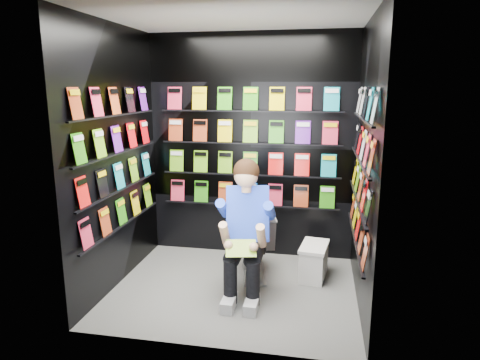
# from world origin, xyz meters

# --- Properties ---
(floor) EXTENTS (2.40, 2.40, 0.00)m
(floor) POSITION_xyz_m (0.00, 0.00, 0.00)
(floor) COLOR slate
(floor) RESTS_ON ground
(ceiling) EXTENTS (2.40, 2.40, 0.00)m
(ceiling) POSITION_xyz_m (0.00, 0.00, 2.60)
(ceiling) COLOR white
(ceiling) RESTS_ON floor
(wall_back) EXTENTS (2.40, 0.04, 2.60)m
(wall_back) POSITION_xyz_m (0.00, 1.00, 1.30)
(wall_back) COLOR black
(wall_back) RESTS_ON floor
(wall_front) EXTENTS (2.40, 0.04, 2.60)m
(wall_front) POSITION_xyz_m (0.00, -1.00, 1.30)
(wall_front) COLOR black
(wall_front) RESTS_ON floor
(wall_left) EXTENTS (0.04, 2.00, 2.60)m
(wall_left) POSITION_xyz_m (-1.20, 0.00, 1.30)
(wall_left) COLOR black
(wall_left) RESTS_ON floor
(wall_right) EXTENTS (0.04, 2.00, 2.60)m
(wall_right) POSITION_xyz_m (1.20, 0.00, 1.30)
(wall_right) COLOR black
(wall_right) RESTS_ON floor
(comics_back) EXTENTS (2.10, 0.06, 1.37)m
(comics_back) POSITION_xyz_m (0.00, 0.97, 1.31)
(comics_back) COLOR red
(comics_back) RESTS_ON wall_back
(comics_left) EXTENTS (0.06, 1.70, 1.37)m
(comics_left) POSITION_xyz_m (-1.17, 0.00, 1.31)
(comics_left) COLOR red
(comics_left) RESTS_ON wall_left
(comics_right) EXTENTS (0.06, 1.70, 1.37)m
(comics_right) POSITION_xyz_m (1.17, 0.00, 1.31)
(comics_right) COLOR red
(comics_right) RESTS_ON wall_right
(toilet) EXTENTS (0.57, 0.82, 0.73)m
(toilet) POSITION_xyz_m (0.14, 0.38, 0.37)
(toilet) COLOR white
(toilet) RESTS_ON floor
(longbox) EXTENTS (0.30, 0.47, 0.33)m
(longbox) POSITION_xyz_m (0.78, 0.43, 0.17)
(longbox) COLOR white
(longbox) RESTS_ON floor
(longbox_lid) EXTENTS (0.33, 0.50, 0.03)m
(longbox_lid) POSITION_xyz_m (0.78, 0.43, 0.35)
(longbox_lid) COLOR white
(longbox_lid) RESTS_ON longbox
(reader) EXTENTS (0.71, 0.90, 1.48)m
(reader) POSITION_xyz_m (0.14, 0.00, 0.79)
(reader) COLOR blue
(reader) RESTS_ON toilet
(held_comic) EXTENTS (0.30, 0.21, 0.11)m
(held_comic) POSITION_xyz_m (0.14, -0.35, 0.58)
(held_comic) COLOR green
(held_comic) RESTS_ON reader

